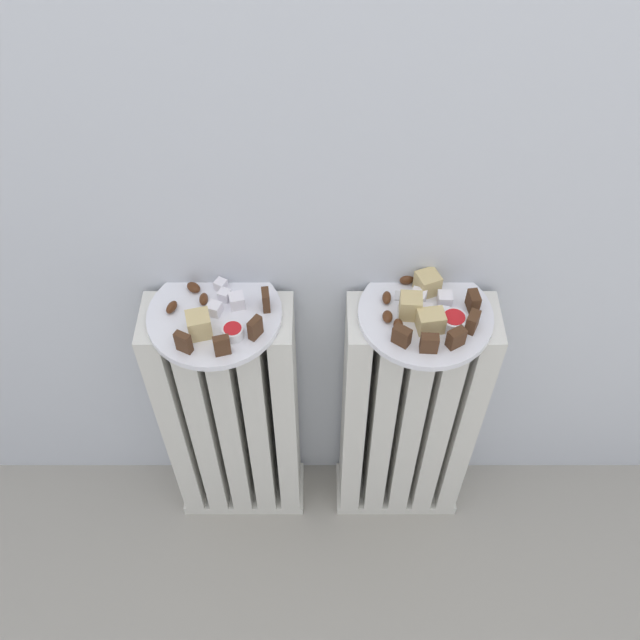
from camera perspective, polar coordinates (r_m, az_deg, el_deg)
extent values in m
plane|color=gray|center=(1.69, -0.01, -22.10)|extent=(6.00, 6.00, 0.00)
cube|color=silver|center=(1.80, -6.02, -13.30)|extent=(0.28, 0.12, 0.03)
cube|color=silver|center=(1.52, -11.34, -7.50)|extent=(0.04, 0.12, 0.64)
cube|color=silver|center=(1.51, -9.21, -7.55)|extent=(0.04, 0.12, 0.64)
cube|color=silver|center=(1.51, -7.05, -7.59)|extent=(0.04, 0.12, 0.64)
cube|color=silver|center=(1.50, -4.88, -7.63)|extent=(0.04, 0.12, 0.64)
cube|color=silver|center=(1.50, -2.69, -7.65)|extent=(0.04, 0.12, 0.64)
cube|color=silver|center=(1.80, 6.02, -13.30)|extent=(0.28, 0.12, 0.03)
cube|color=silver|center=(1.50, 2.69, -7.65)|extent=(0.04, 0.12, 0.64)
cube|color=silver|center=(1.50, 4.88, -7.63)|extent=(0.04, 0.12, 0.64)
cube|color=silver|center=(1.51, 7.05, -7.60)|extent=(0.04, 0.12, 0.64)
cube|color=silver|center=(1.51, 9.21, -7.56)|extent=(0.04, 0.12, 0.64)
cube|color=silver|center=(1.52, 11.34, -7.51)|extent=(0.04, 0.12, 0.64)
cylinder|color=white|center=(1.25, -8.46, 0.42)|extent=(0.24, 0.24, 0.01)
cylinder|color=white|center=(1.25, 8.46, 0.41)|extent=(0.24, 0.24, 0.01)
cube|color=#472B19|center=(1.18, -10.92, -1.77)|extent=(0.03, 0.02, 0.04)
cube|color=#472B19|center=(1.17, -7.89, -2.04)|extent=(0.03, 0.02, 0.04)
cube|color=#472B19|center=(1.19, -5.23, -0.64)|extent=(0.03, 0.03, 0.04)
cube|color=#472B19|center=(1.22, -4.37, 1.62)|extent=(0.02, 0.03, 0.04)
cube|color=tan|center=(1.20, -9.69, -0.37)|extent=(0.05, 0.05, 0.04)
cube|color=white|center=(1.23, -8.48, 0.89)|extent=(0.03, 0.03, 0.02)
cube|color=white|center=(1.24, -6.70, 1.55)|extent=(0.03, 0.03, 0.03)
cube|color=white|center=(1.25, -7.68, 2.00)|extent=(0.02, 0.02, 0.02)
cube|color=white|center=(1.27, -7.97, 2.82)|extent=(0.03, 0.03, 0.02)
ellipsoid|color=#4C2814|center=(1.25, -11.83, 1.02)|extent=(0.02, 0.03, 0.02)
ellipsoid|color=#4C2814|center=(1.25, -9.33, 1.67)|extent=(0.02, 0.03, 0.02)
ellipsoid|color=#4C2814|center=(1.28, -10.12, 2.59)|extent=(0.03, 0.03, 0.01)
cylinder|color=white|center=(1.20, -7.01, -0.96)|extent=(0.04, 0.04, 0.02)
cylinder|color=red|center=(1.19, -7.03, -0.80)|extent=(0.03, 0.03, 0.01)
cube|color=#472B19|center=(1.18, 6.58, -1.28)|extent=(0.03, 0.03, 0.04)
cube|color=#472B19|center=(1.18, 8.77, -1.87)|extent=(0.03, 0.02, 0.04)
cube|color=#472B19|center=(1.19, 10.88, -1.43)|extent=(0.03, 0.03, 0.04)
cube|color=#472B19|center=(1.22, 12.16, -0.15)|extent=(0.03, 0.03, 0.04)
cube|color=#472B19|center=(1.25, 12.21, 1.48)|extent=(0.02, 0.03, 0.04)
cube|color=tan|center=(1.26, 8.63, 2.94)|extent=(0.05, 0.05, 0.04)
cube|color=tan|center=(1.21, 8.88, -0.09)|extent=(0.05, 0.04, 0.04)
cube|color=tan|center=(1.22, 7.28, 1.11)|extent=(0.04, 0.04, 0.04)
cube|color=white|center=(1.23, 8.57, 0.81)|extent=(0.02, 0.02, 0.02)
cube|color=white|center=(1.23, 9.85, 0.53)|extent=(0.02, 0.02, 0.02)
cube|color=white|center=(1.25, 9.99, 1.64)|extent=(0.03, 0.03, 0.02)
cube|color=white|center=(1.25, 7.91, 1.83)|extent=(0.03, 0.03, 0.03)
ellipsoid|color=#4C2814|center=(1.25, 5.38, 1.79)|extent=(0.02, 0.03, 0.02)
ellipsoid|color=#4C2814|center=(1.22, 5.44, 0.27)|extent=(0.02, 0.03, 0.02)
ellipsoid|color=#4C2814|center=(1.21, 6.30, -0.39)|extent=(0.02, 0.02, 0.02)
ellipsoid|color=#4C2814|center=(1.28, 7.00, 3.22)|extent=(0.03, 0.02, 0.02)
cylinder|color=white|center=(1.22, 10.67, -0.15)|extent=(0.04, 0.04, 0.02)
cylinder|color=red|center=(1.22, 10.71, 0.05)|extent=(0.04, 0.04, 0.01)
cube|color=silver|center=(1.22, 6.37, -0.05)|extent=(0.02, 0.07, 0.00)
cube|color=silver|center=(1.26, 6.50, 1.93)|extent=(0.02, 0.02, 0.00)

